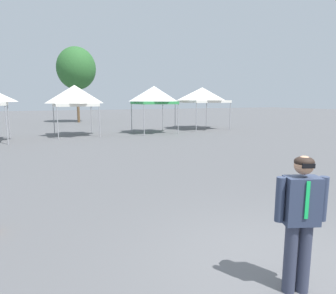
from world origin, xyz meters
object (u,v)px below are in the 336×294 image
object	(u,v)px
canopy_tent_left_of_center	(202,95)
tree_behind_tents_right	(76,68)
canopy_tent_behind_right	(75,96)
canopy_tent_behind_center	(154,95)
person_foreground	(300,215)

from	to	relation	value
canopy_tent_left_of_center	tree_behind_tents_right	distance (m)	14.80
canopy_tent_behind_right	canopy_tent_behind_center	distance (m)	5.55
tree_behind_tents_right	canopy_tent_behind_right	bearing A→B (deg)	-99.77
canopy_tent_left_of_center	tree_behind_tents_right	bearing A→B (deg)	124.43
canopy_tent_behind_right	person_foreground	xyz separation A→B (m)	(-0.10, -18.34, -1.67)
canopy_tent_behind_center	person_foreground	world-z (taller)	canopy_tent_behind_center
canopy_tent_left_of_center	canopy_tent_behind_center	bearing A→B (deg)	-167.40
canopy_tent_behind_center	canopy_tent_left_of_center	world-z (taller)	canopy_tent_left_of_center
canopy_tent_behind_center	person_foreground	distance (m)	18.67
canopy_tent_behind_center	canopy_tent_left_of_center	size ratio (longest dim) A/B	0.95
canopy_tent_behind_right	tree_behind_tents_right	xyz separation A→B (m)	(2.14, 12.43, 3.01)
canopy_tent_behind_right	canopy_tent_left_of_center	world-z (taller)	canopy_tent_left_of_center
canopy_tent_left_of_center	person_foreground	bearing A→B (deg)	-119.06
person_foreground	tree_behind_tents_right	size ratio (longest dim) A/B	0.22
canopy_tent_behind_right	canopy_tent_left_of_center	distance (m)	10.36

